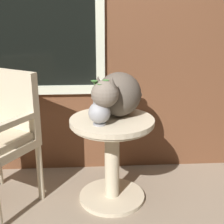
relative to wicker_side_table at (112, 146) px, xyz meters
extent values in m
plane|color=gray|center=(-0.17, -0.18, -0.42)|extent=(6.00, 6.00, 0.00)
cube|color=brown|center=(-0.17, 0.53, 0.88)|extent=(4.00, 0.04, 2.60)
cube|color=beige|center=(-0.51, 0.49, 0.30)|extent=(0.97, 0.03, 0.07)
cube|color=beige|center=(-0.06, 0.49, 0.84)|extent=(0.07, 0.03, 1.07)
cube|color=black|center=(-0.51, 0.51, 0.84)|extent=(0.88, 0.01, 1.05)
cylinder|color=beige|center=(0.00, 0.00, -0.41)|extent=(0.49, 0.49, 0.03)
cylinder|color=beige|center=(0.00, 0.00, -0.11)|extent=(0.11, 0.11, 0.57)
cylinder|color=beige|center=(0.00, 0.00, 0.19)|extent=(0.59, 0.59, 0.03)
torus|color=beige|center=(0.00, 0.00, 0.16)|extent=(0.57, 0.57, 0.02)
cylinder|color=beige|center=(-0.53, 0.03, -0.21)|extent=(0.04, 0.04, 0.43)
cube|color=beige|center=(-0.72, 0.14, 0.30)|extent=(0.44, 0.31, 0.47)
cube|color=beige|center=(-0.64, -0.14, 0.25)|extent=(0.26, 0.37, 0.04)
ellipsoid|color=brown|center=(0.05, 0.08, 0.36)|extent=(0.44, 0.45, 0.31)
sphere|color=#76695D|center=(-0.05, -0.11, 0.42)|extent=(0.18, 0.18, 0.18)
cone|color=brown|center=(-0.10, -0.09, 0.50)|extent=(0.06, 0.06, 0.06)
cone|color=brown|center=(-0.01, -0.14, 0.50)|extent=(0.06, 0.06, 0.06)
cylinder|color=brown|center=(0.16, 0.28, 0.27)|extent=(0.21, 0.30, 0.07)
cylinder|color=#99999E|center=(-0.09, -0.11, 0.22)|extent=(0.09, 0.09, 0.01)
ellipsoid|color=#99999E|center=(-0.09, -0.11, 0.29)|extent=(0.14, 0.14, 0.14)
cylinder|color=#99999E|center=(-0.09, -0.11, 0.37)|extent=(0.08, 0.08, 0.05)
torus|color=#99999E|center=(-0.09, -0.11, 0.40)|extent=(0.10, 0.10, 0.02)
cylinder|color=#47893D|center=(-0.07, -0.11, 0.45)|extent=(0.05, 0.01, 0.11)
cone|color=#47893D|center=(-0.05, -0.11, 0.50)|extent=(0.04, 0.04, 0.02)
cylinder|color=#47893D|center=(-0.10, -0.11, 0.45)|extent=(0.04, 0.01, 0.10)
cone|color=#47893D|center=(-0.12, -0.12, 0.50)|extent=(0.04, 0.04, 0.02)
cylinder|color=#47893D|center=(-0.09, -0.13, 0.44)|extent=(0.01, 0.03, 0.09)
cone|color=#47893D|center=(-0.08, -0.14, 0.48)|extent=(0.04, 0.04, 0.02)
camera|label=1|loc=(-0.13, -2.07, 0.93)|focal=50.83mm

